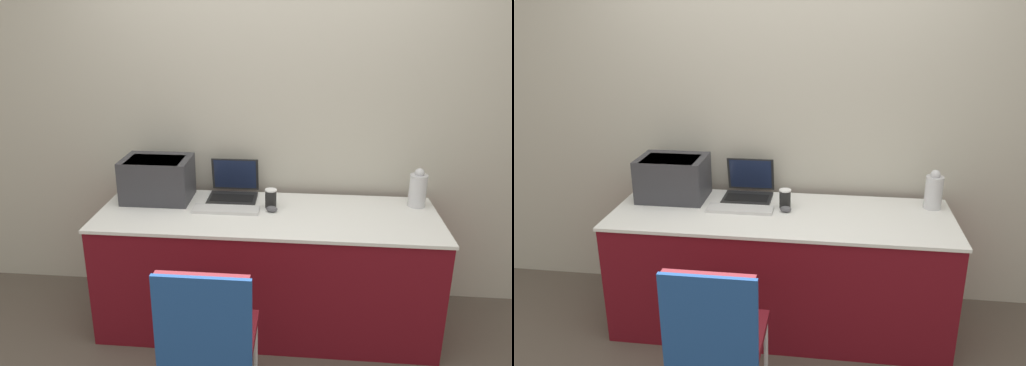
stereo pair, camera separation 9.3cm
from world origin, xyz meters
TOP-DOWN VIEW (x-y plane):
  - ground_plane at (0.00, 0.00)m, footprint 14.00×14.00m
  - wall_back at (0.00, 0.81)m, footprint 8.00×0.05m
  - table at (0.00, 0.35)m, footprint 2.08×0.73m
  - printer at (-0.73, 0.52)m, footprint 0.43×0.32m
  - laptop_left at (-0.24, 0.60)m, footprint 0.31×0.29m
  - external_keyboard at (-0.26, 0.36)m, footprint 0.41×0.13m
  - coffee_cup at (0.01, 0.44)m, footprint 0.07×0.07m
  - mouse at (0.03, 0.37)m, footprint 0.07×0.04m
  - metal_pitcher at (0.93, 0.56)m, footprint 0.11×0.11m
  - chair at (-0.21, -0.54)m, footprint 0.44×0.47m

SIDE VIEW (x-z plane):
  - ground_plane at x=0.00m, z-range 0.00..0.00m
  - table at x=0.00m, z-range 0.00..0.77m
  - chair at x=-0.21m, z-range 0.10..0.99m
  - external_keyboard at x=-0.26m, z-range 0.77..0.79m
  - mouse at x=0.03m, z-range 0.77..0.81m
  - laptop_left at x=-0.24m, z-range 0.71..0.95m
  - coffee_cup at x=0.01m, z-range 0.77..0.89m
  - metal_pitcher at x=0.93m, z-range 0.76..1.01m
  - printer at x=-0.73m, z-range 0.78..1.06m
  - wall_back at x=0.00m, z-range 0.00..2.60m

